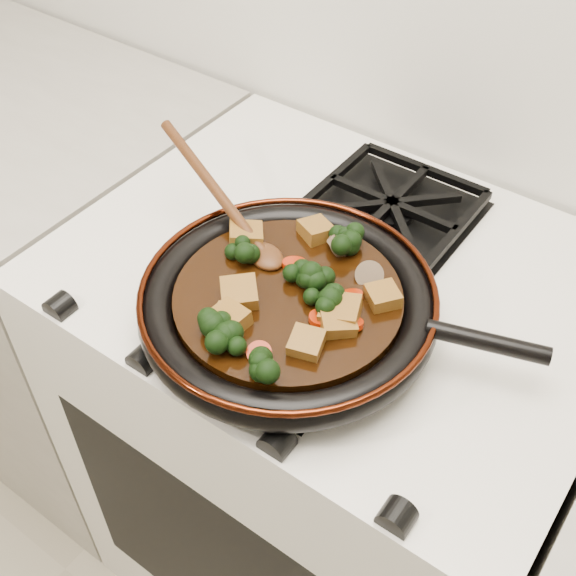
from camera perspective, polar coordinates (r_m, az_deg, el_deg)
The scene contains 32 objects.
stove at distance 1.35m, azimuth 3.09°, elevation -12.44°, with size 0.76×0.60×0.90m, color white.
burner_grate_front at distance 0.91m, azimuth -0.71°, elevation -2.67°, with size 0.23×0.23×0.03m, color black, non-canonical shape.
burner_grate_back at distance 1.08m, azimuth 8.16°, elevation 6.27°, with size 0.23×0.23×0.03m, color black, non-canonical shape.
skillet at distance 0.89m, azimuth 0.12°, elevation -1.22°, with size 0.48×0.37×0.05m.
braising_sauce at distance 0.88m, azimuth 0.00°, elevation -0.96°, with size 0.28×0.28×0.02m, color black.
tofu_cube_0 at distance 0.87m, azimuth -3.86°, elevation -0.51°, with size 0.04×0.04×0.02m, color brown.
tofu_cube_1 at distance 0.85m, azimuth 4.15°, elevation -1.89°, with size 0.04×0.05×0.02m, color brown.
tofu_cube_2 at distance 0.95m, azimuth 2.22°, elevation 4.57°, with size 0.04×0.04×0.02m, color brown.
tofu_cube_3 at distance 0.83m, azimuth 3.93°, elevation -2.76°, with size 0.04×0.04×0.02m, color brown.
tofu_cube_4 at distance 0.94m, azimuth -3.35°, elevation 4.09°, with size 0.04×0.04×0.02m, color brown.
tofu_cube_5 at distance 0.81m, azimuth 1.46°, elevation -4.42°, with size 0.04×0.04×0.02m, color brown.
tofu_cube_6 at distance 0.84m, azimuth -4.87°, elevation -2.65°, with size 0.04×0.04×0.02m, color brown.
tofu_cube_7 at distance 0.87m, azimuth 7.51°, elevation -0.69°, with size 0.04×0.04×0.02m, color brown.
tofu_cube_8 at distance 0.84m, azimuth -4.67°, elevation -2.46°, with size 0.04×0.04×0.02m, color brown.
broccoli_floret_0 at distance 0.93m, azimuth 4.06°, elevation 3.15°, with size 0.06×0.06×0.05m, color black, non-canonical shape.
broccoli_floret_1 at distance 0.86m, azimuth 2.75°, elevation -0.83°, with size 0.06×0.06×0.05m, color black, non-canonical shape.
broccoli_floret_2 at distance 0.87m, azimuth 2.62°, elevation 0.55°, with size 0.06×0.06×0.06m, color black, non-canonical shape.
broccoli_floret_3 at distance 0.83m, azimuth -6.21°, elevation -2.95°, with size 0.06×0.06×0.06m, color black, non-canonical shape.
broccoli_floret_4 at distance 0.81m, azimuth -4.44°, elevation -4.43°, with size 0.06×0.06×0.05m, color black, non-canonical shape.
broccoli_floret_5 at distance 0.79m, azimuth -1.57°, elevation -6.00°, with size 0.06×0.06×0.06m, color black, non-canonical shape.
broccoli_floret_6 at distance 0.89m, azimuth 1.01°, elevation 1.16°, with size 0.05×0.05×0.05m, color black, non-canonical shape.
broccoli_floret_7 at distance 0.94m, azimuth 4.43°, elevation 3.88°, with size 0.06×0.06×0.05m, color black, non-canonical shape.
broccoli_floret_8 at distance 0.92m, azimuth -3.60°, elevation 2.73°, with size 0.06×0.06×0.05m, color black, non-canonical shape.
carrot_coin_0 at distance 0.91m, azimuth 0.51°, elevation 1.92°, with size 0.03×0.03×0.01m, color #AA2004.
carrot_coin_1 at distance 0.87m, azimuth 5.05°, elevation -0.62°, with size 0.03×0.03×0.01m, color #AA2004.
carrot_coin_2 at distance 0.84m, azimuth 2.56°, elevation -2.43°, with size 0.03×0.03×0.01m, color #AA2004.
carrot_coin_3 at distance 0.84m, azimuth 4.92°, elevation -2.83°, with size 0.03×0.03×0.01m, color #AA2004.
carrot_coin_4 at distance 0.81m, azimuth -2.28°, elevation -5.17°, with size 0.03×0.03×0.01m, color #AA2004.
mushroom_slice_0 at distance 0.93m, azimuth 4.04°, elevation 3.34°, with size 0.03×0.03×0.01m, color brown.
mushroom_slice_1 at distance 0.93m, azimuth 4.01°, elevation 3.35°, with size 0.03×0.03×0.01m, color brown.
mushroom_slice_2 at distance 0.90m, azimuth 6.44°, elevation 1.04°, with size 0.04×0.04×0.01m, color brown.
wooden_spoon at distance 0.95m, azimuth -4.29°, elevation 5.83°, with size 0.16×0.08×0.26m.
Camera 1 is at (0.37, 1.06, 1.58)m, focal length 45.00 mm.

